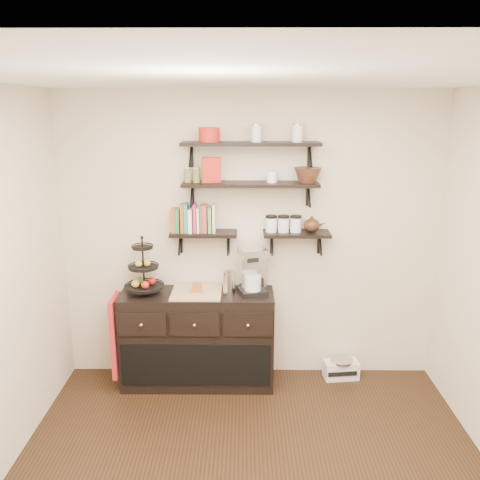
{
  "coord_description": "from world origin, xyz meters",
  "views": [
    {
      "loc": [
        -0.05,
        -2.82,
        2.55
      ],
      "look_at": [
        -0.09,
        1.15,
        1.5
      ],
      "focal_mm": 38.0,
      "sensor_mm": 36.0,
      "label": 1
    }
  ],
  "objects_px": {
    "radio": "(341,369)",
    "coffee_maker": "(253,271)",
    "sideboard": "(198,338)",
    "fruit_stand": "(144,275)"
  },
  "relations": [
    {
      "from": "coffee_maker",
      "to": "radio",
      "type": "relative_size",
      "value": 1.25
    },
    {
      "from": "coffee_maker",
      "to": "fruit_stand",
      "type": "bearing_deg",
      "value": 164.34
    },
    {
      "from": "fruit_stand",
      "to": "coffee_maker",
      "type": "relative_size",
      "value": 1.2
    },
    {
      "from": "radio",
      "to": "coffee_maker",
      "type": "bearing_deg",
      "value": 177.08
    },
    {
      "from": "fruit_stand",
      "to": "radio",
      "type": "relative_size",
      "value": 1.5
    },
    {
      "from": "coffee_maker",
      "to": "radio",
      "type": "xyz_separation_m",
      "value": [
        0.86,
        0.06,
        -1.01
      ]
    },
    {
      "from": "sideboard",
      "to": "fruit_stand",
      "type": "bearing_deg",
      "value": 179.55
    },
    {
      "from": "sideboard",
      "to": "fruit_stand",
      "type": "distance_m",
      "value": 0.78
    },
    {
      "from": "coffee_maker",
      "to": "radio",
      "type": "bearing_deg",
      "value": -13.29
    },
    {
      "from": "sideboard",
      "to": "coffee_maker",
      "type": "distance_m",
      "value": 0.83
    }
  ]
}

